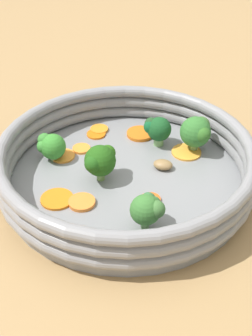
% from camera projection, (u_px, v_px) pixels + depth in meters
% --- Properties ---
extents(ground_plane, '(4.00, 4.00, 0.00)m').
position_uv_depth(ground_plane, '(126.00, 185.00, 0.69)').
color(ground_plane, '#9D7A4C').
extents(skillet, '(0.35, 0.35, 0.02)m').
position_uv_depth(skillet, '(126.00, 181.00, 0.68)').
color(skillet, gray).
rests_on(skillet, ground_plane).
extents(skillet_rim_wall, '(0.37, 0.37, 0.06)m').
position_uv_depth(skillet_rim_wall, '(126.00, 160.00, 0.66)').
color(skillet_rim_wall, gray).
rests_on(skillet_rim_wall, skillet).
extents(skillet_rivet_left, '(0.01, 0.01, 0.01)m').
position_uv_depth(skillet_rivet_left, '(42.00, 137.00, 0.76)').
color(skillet_rivet_left, gray).
rests_on(skillet_rivet_left, skillet).
extents(skillet_rivet_right, '(0.01, 0.01, 0.01)m').
position_uv_depth(skillet_rivet_right, '(10.00, 174.00, 0.68)').
color(skillet_rivet_right, gray).
rests_on(skillet_rivet_right, skillet).
extents(carrot_slice_0, '(0.04, 0.04, 0.00)m').
position_uv_depth(carrot_slice_0, '(96.00, 134.00, 0.77)').
color(carrot_slice_0, orange).
rests_on(carrot_slice_0, skillet).
extents(carrot_slice_1, '(0.06, 0.06, 0.01)m').
position_uv_depth(carrot_slice_1, '(140.00, 134.00, 0.77)').
color(carrot_slice_1, orange).
rests_on(carrot_slice_1, skillet).
extents(carrot_slice_2, '(0.06, 0.06, 0.00)m').
position_uv_depth(carrot_slice_2, '(57.00, 199.00, 0.64)').
color(carrot_slice_2, orange).
rests_on(carrot_slice_2, skillet).
extents(carrot_slice_3, '(0.04, 0.04, 0.01)m').
position_uv_depth(carrot_slice_3, '(84.00, 204.00, 0.63)').
color(carrot_slice_3, orange).
rests_on(carrot_slice_3, skillet).
extents(carrot_slice_4, '(0.04, 0.04, 0.00)m').
position_uv_depth(carrot_slice_4, '(150.00, 200.00, 0.64)').
color(carrot_slice_4, orange).
rests_on(carrot_slice_4, skillet).
extents(carrot_slice_5, '(0.04, 0.04, 0.00)m').
position_uv_depth(carrot_slice_5, '(82.00, 148.00, 0.73)').
color(carrot_slice_5, orange).
rests_on(carrot_slice_5, skillet).
extents(carrot_slice_6, '(0.04, 0.04, 0.00)m').
position_uv_depth(carrot_slice_6, '(63.00, 156.00, 0.72)').
color(carrot_slice_6, orange).
rests_on(carrot_slice_6, skillet).
extents(carrot_slice_7, '(0.04, 0.04, 0.00)m').
position_uv_depth(carrot_slice_7, '(99.00, 129.00, 0.78)').
color(carrot_slice_7, orange).
rests_on(carrot_slice_7, skillet).
extents(carrot_slice_8, '(0.06, 0.06, 0.00)m').
position_uv_depth(carrot_slice_8, '(186.00, 152.00, 0.73)').
color(carrot_slice_8, gold).
rests_on(carrot_slice_8, skillet).
extents(broccoli_floret_0, '(0.05, 0.05, 0.06)m').
position_uv_depth(broccoli_floret_0, '(197.00, 132.00, 0.71)').
color(broccoli_floret_0, '#6C9550').
rests_on(broccoli_floret_0, skillet).
extents(broccoli_floret_1, '(0.04, 0.04, 0.05)m').
position_uv_depth(broccoli_floret_1, '(148.00, 209.00, 0.58)').
color(broccoli_floret_1, '#5B8C4F').
rests_on(broccoli_floret_1, skillet).
extents(broccoli_floret_2, '(0.04, 0.04, 0.05)m').
position_uv_depth(broccoli_floret_2, '(157.00, 129.00, 0.73)').
color(broccoli_floret_2, '#7BAD66').
rests_on(broccoli_floret_2, skillet).
extents(broccoli_floret_3, '(0.06, 0.04, 0.06)m').
position_uv_depth(broccoli_floret_3, '(100.00, 161.00, 0.65)').
color(broccoli_floret_3, '#6D9449').
rests_on(broccoli_floret_3, skillet).
extents(broccoli_floret_4, '(0.04, 0.04, 0.04)m').
position_uv_depth(broccoli_floret_4, '(51.00, 146.00, 0.70)').
color(broccoli_floret_4, '#84A36C').
rests_on(broccoli_floret_4, skillet).
extents(mushroom_piece_0, '(0.03, 0.04, 0.01)m').
position_uv_depth(mushroom_piece_0, '(163.00, 165.00, 0.69)').
color(mushroom_piece_0, olive).
rests_on(mushroom_piece_0, skillet).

